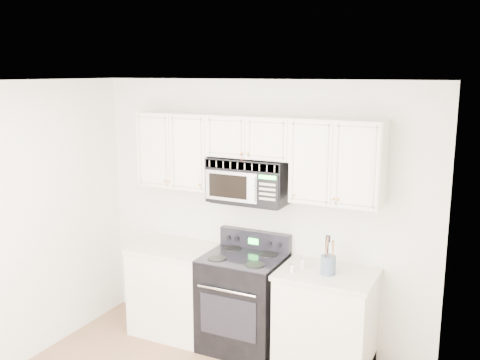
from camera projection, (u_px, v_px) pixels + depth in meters
The scene contains 9 objects.
room at pixel (159, 270), 3.75m from camera, with size 3.51×3.51×2.61m.
base_cabinet_left at pixel (177, 292), 5.54m from camera, with size 0.86×0.65×0.92m.
base_cabinet_right at pixel (326, 323), 4.85m from camera, with size 0.86×0.65×0.92m.
range at pixel (243, 301), 5.20m from camera, with size 0.75×0.68×1.12m.
upper_cabinets at pixel (253, 151), 5.03m from camera, with size 2.44×0.37×0.75m.
microwave at pixel (250, 180), 5.06m from camera, with size 0.76×0.43×0.42m.
utensil_crock at pixel (328, 264), 4.69m from camera, with size 0.13×0.13×0.35m.
shaker_salt at pixel (292, 268), 4.73m from camera, with size 0.04×0.04×0.09m.
shaker_pepper at pixel (303, 263), 4.83m from camera, with size 0.04×0.04×0.10m.
Camera 1 is at (2.06, -2.95, 2.67)m, focal length 40.00 mm.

